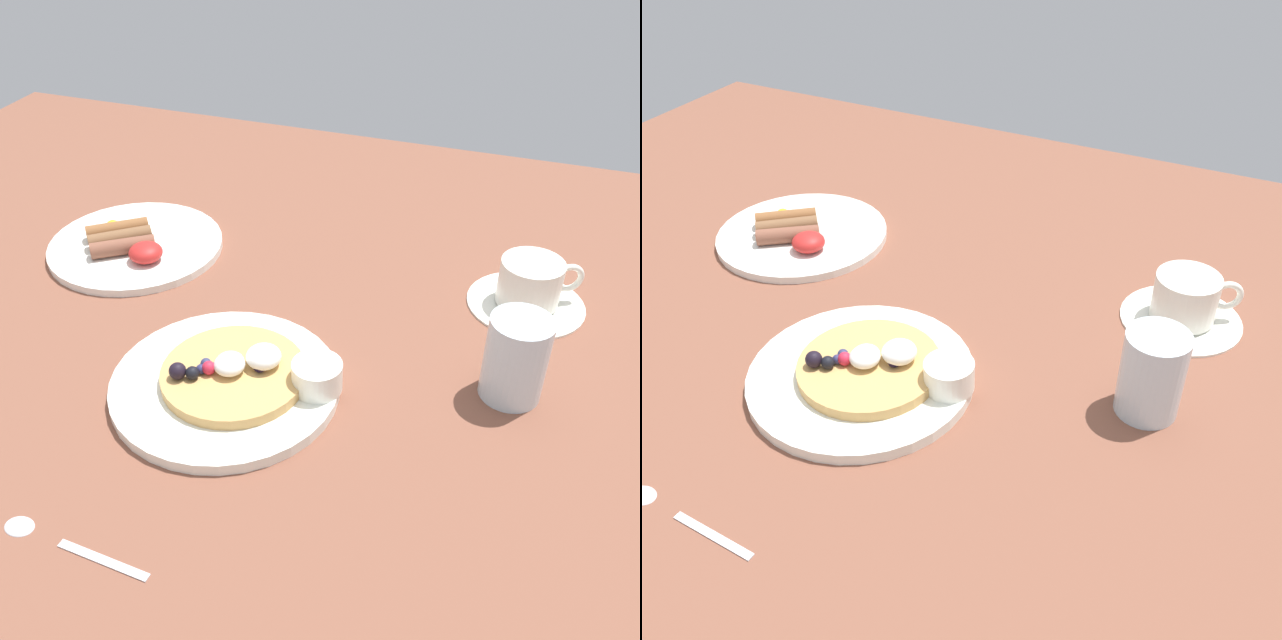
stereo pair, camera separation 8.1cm
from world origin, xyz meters
The scene contains 10 objects.
ground_plane centered at (0.00, 0.00, -1.50)cm, with size 169.48×132.55×3.00cm, color brown.
pancake_plate centered at (-3.71, -7.11, 0.68)cm, with size 25.09×25.09×1.36cm, color white.
pancake_with_berries centered at (-2.67, -6.64, 2.41)cm, with size 15.84×15.84×3.63cm.
syrup_ramekin centered at (6.19, -5.05, 3.04)cm, with size 5.46×5.46×3.26cm.
breakfast_plate centered at (-28.68, 15.63, 0.55)cm, with size 24.54×24.54×1.11cm, color white.
fried_breakfast centered at (-29.33, 14.19, 2.17)cm, with size 14.51×11.45×2.73cm.
coffee_saucer centered at (25.51, 20.07, 0.31)cm, with size 14.82×14.82×0.61cm, color white.
coffee_cup centered at (25.66, 20.14, 3.60)cm, with size 10.38×7.84×5.76cm.
teaspoon centered at (-9.90, -30.15, 0.25)cm, with size 15.02×2.29×0.60cm.
water_glass centered at (25.69, 2.54, 4.88)cm, with size 6.69×6.69×9.76cm, color silver.
Camera 1 is at (25.54, -58.95, 52.93)cm, focal length 40.14 mm.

